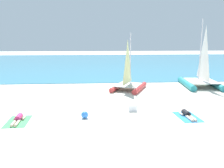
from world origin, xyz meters
The scene contains 10 objects.
ground_plane centered at (0.00, 10.00, 0.00)m, with size 120.00×120.00×0.00m, color silver.
ocean_water centered at (0.00, 32.02, 0.03)m, with size 120.00×40.00×0.05m, color teal.
sailboat_red centered at (1.65, 8.96, 0.70)m, with size 3.57×4.24×4.71m.
sailboat_teal centered at (8.22, 9.73, 0.89)m, with size 3.42×4.87×5.96m.
towel_left centered at (-5.19, 1.66, 0.01)m, with size 1.10×1.90×0.01m, color #4CB266.
sunbather_left centered at (-5.19, 1.73, 0.13)m, with size 0.56×1.56×0.30m.
towel_right centered at (3.92, 1.76, 0.01)m, with size 1.10×1.90×0.01m, color #338CD8.
sunbather_right centered at (3.91, 1.82, 0.13)m, with size 0.56×1.56×0.30m.
beach_ball centered at (-1.73, 1.94, 0.19)m, with size 0.39×0.39×0.39m, color #337FE5.
cooler_box centered at (1.06, 3.10, 0.18)m, with size 0.50×0.36×0.36m, color white.
Camera 1 is at (-1.13, -10.40, 4.26)m, focal length 38.01 mm.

